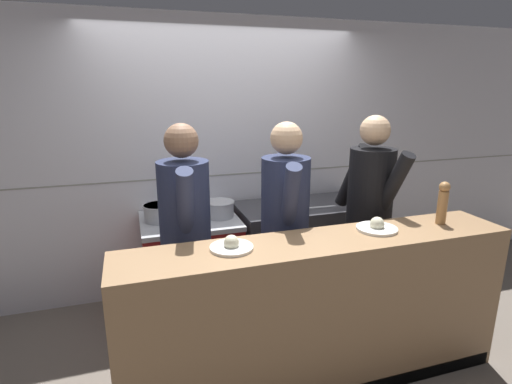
% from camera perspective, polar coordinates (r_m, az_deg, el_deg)
% --- Properties ---
extents(ground_plane, '(14.00, 14.00, 0.00)m').
position_cam_1_polar(ground_plane, '(3.25, 2.02, -22.71)').
color(ground_plane, '#6B6056').
extents(wall_back_tiled, '(8.00, 0.06, 2.60)m').
position_cam_1_polar(wall_back_tiled, '(3.87, -4.30, 4.76)').
color(wall_back_tiled, silver).
rests_on(wall_back_tiled, ground_plane).
extents(oven_range, '(0.83, 0.71, 0.87)m').
position_cam_1_polar(oven_range, '(3.68, -9.21, -10.15)').
color(oven_range, maroon).
rests_on(oven_range, ground_plane).
extents(prep_counter, '(1.27, 0.65, 0.89)m').
position_cam_1_polar(prep_counter, '(3.96, 6.75, -8.02)').
color(prep_counter, '#38383D').
rests_on(prep_counter, ground_plane).
extents(pass_counter, '(2.59, 0.45, 1.05)m').
position_cam_1_polar(pass_counter, '(2.80, 9.03, -16.88)').
color(pass_counter, '#93704C').
rests_on(pass_counter, ground_plane).
extents(stock_pot, '(0.26, 0.26, 0.14)m').
position_cam_1_polar(stock_pot, '(3.50, -13.71, -2.81)').
color(stock_pot, '#B7BABF').
rests_on(stock_pot, oven_range).
extents(sauce_pot, '(0.26, 0.26, 0.17)m').
position_cam_1_polar(sauce_pot, '(3.55, -9.79, -2.08)').
color(sauce_pot, beige).
rests_on(sauce_pot, oven_range).
extents(braising_pot, '(0.26, 0.26, 0.14)m').
position_cam_1_polar(braising_pot, '(3.51, -5.23, -2.36)').
color(braising_pot, '#B7BABF').
rests_on(braising_pot, oven_range).
extents(chefs_knife, '(0.39, 0.05, 0.02)m').
position_cam_1_polar(chefs_knife, '(3.71, 8.12, -2.20)').
color(chefs_knife, '#B7BABF').
rests_on(chefs_knife, prep_counter).
extents(plated_dish_main, '(0.26, 0.26, 0.09)m').
position_cam_1_polar(plated_dish_main, '(2.39, -3.52, -7.66)').
color(plated_dish_main, white).
rests_on(plated_dish_main, pass_counter).
extents(plated_dish_appetiser, '(0.27, 0.27, 0.10)m').
position_cam_1_polar(plated_dish_appetiser, '(2.81, 16.89, -4.77)').
color(plated_dish_appetiser, white).
rests_on(plated_dish_appetiser, pass_counter).
extents(pepper_mill, '(0.07, 0.07, 0.30)m').
position_cam_1_polar(pepper_mill, '(3.05, 25.13, -1.28)').
color(pepper_mill, '#AD7A47').
rests_on(pepper_mill, pass_counter).
extents(chef_head_cook, '(0.39, 0.77, 1.75)m').
position_cam_1_polar(chef_head_cook, '(2.87, -10.00, -5.93)').
color(chef_head_cook, black).
rests_on(chef_head_cook, ground_plane).
extents(chef_sous, '(0.43, 0.76, 1.75)m').
position_cam_1_polar(chef_sous, '(2.99, 4.13, -4.93)').
color(chef_sous, black).
rests_on(chef_sous, ground_plane).
extents(chef_line, '(0.43, 0.77, 1.77)m').
position_cam_1_polar(chef_line, '(3.37, 15.81, -2.88)').
color(chef_line, black).
rests_on(chef_line, ground_plane).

